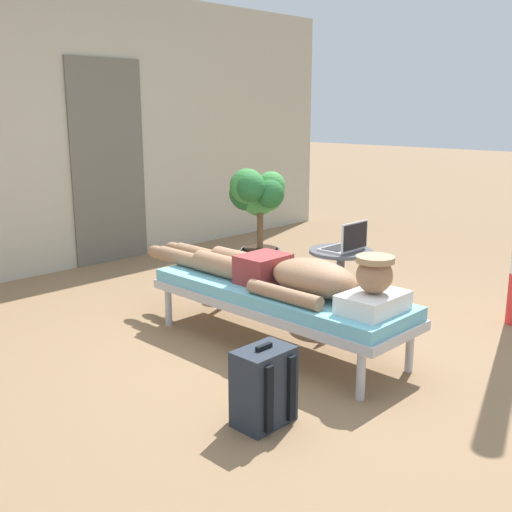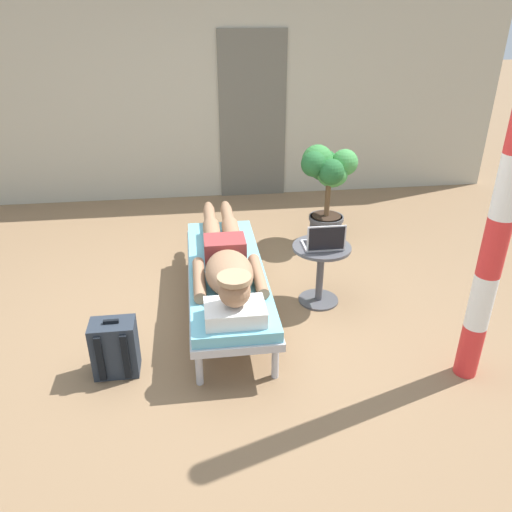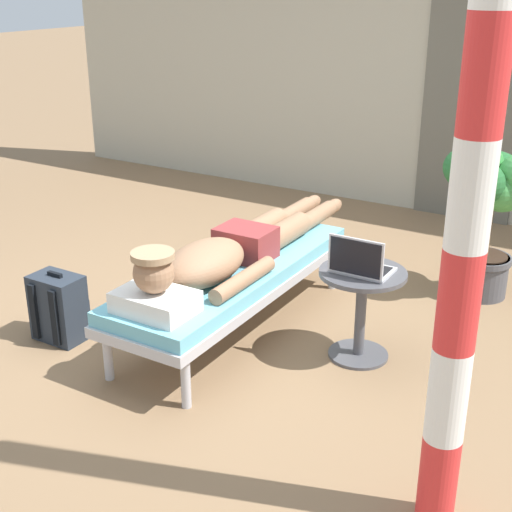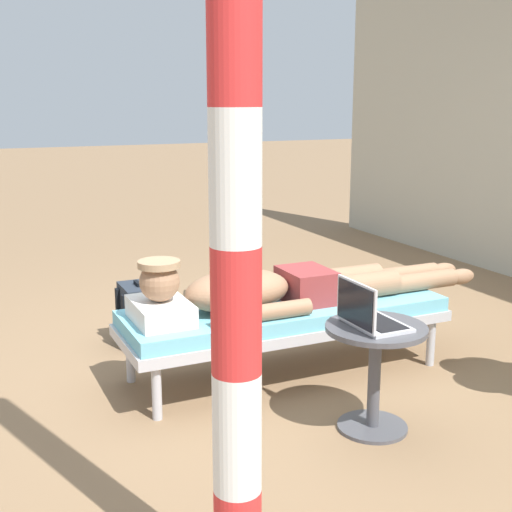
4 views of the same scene
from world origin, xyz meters
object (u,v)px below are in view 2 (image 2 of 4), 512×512
at_px(lounge_chair, 227,275).
at_px(laptop, 324,242).
at_px(person_reclining, 227,260).
at_px(porch_post, 509,187).
at_px(potted_plant, 327,179).
at_px(side_table, 321,264).
at_px(backpack, 115,348).

xyz_separation_m(lounge_chair, laptop, (0.79, 0.02, 0.24)).
xyz_separation_m(lounge_chair, person_reclining, (0.00, -0.07, 0.17)).
height_order(person_reclining, porch_post, porch_post).
height_order(lounge_chair, porch_post, porch_post).
bearing_deg(potted_plant, person_reclining, -130.01).
height_order(side_table, potted_plant, potted_plant).
height_order(side_table, backpack, side_table).
height_order(lounge_chair, person_reclining, person_reclining).
bearing_deg(backpack, person_reclining, 35.14).
bearing_deg(potted_plant, laptop, -105.64).
relative_size(person_reclining, backpack, 5.12).
height_order(person_reclining, backpack, person_reclining).
distance_m(side_table, backpack, 1.76).
relative_size(lounge_chair, laptop, 6.10).
xyz_separation_m(person_reclining, porch_post, (1.57, -0.90, 0.83)).
xyz_separation_m(laptop, backpack, (-1.60, -0.66, -0.39)).
height_order(laptop, potted_plant, potted_plant).
height_order(lounge_chair, laptop, laptop).
bearing_deg(lounge_chair, laptop, 1.51).
bearing_deg(side_table, laptop, -90.00).
relative_size(person_reclining, potted_plant, 2.10).
bearing_deg(potted_plant, lounge_chair, -131.45).
height_order(laptop, porch_post, porch_post).
distance_m(person_reclining, laptop, 0.79).
height_order(laptop, backpack, laptop).
distance_m(side_table, laptop, 0.23).
relative_size(side_table, backpack, 1.23).
bearing_deg(person_reclining, porch_post, -30.00).
xyz_separation_m(lounge_chair, side_table, (0.79, 0.07, 0.01)).
xyz_separation_m(side_table, potted_plant, (0.36, 1.22, 0.33)).
relative_size(person_reclining, porch_post, 0.81).
bearing_deg(lounge_chair, backpack, -141.80).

